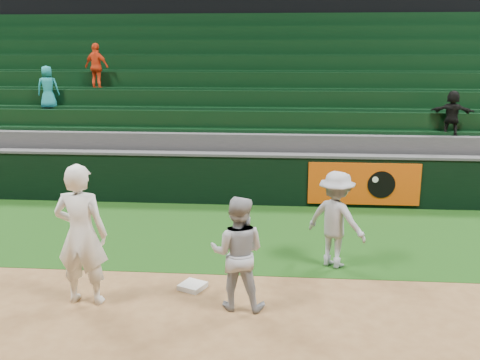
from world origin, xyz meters
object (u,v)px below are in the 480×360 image
at_px(first_base, 193,286).
at_px(first_baseman, 81,235).
at_px(base_coach, 336,220).
at_px(baserunner, 238,253).

height_order(first_base, first_baseman, first_baseman).
bearing_deg(first_base, first_baseman, -159.39).
xyz_separation_m(first_baseman, base_coach, (3.82, 1.67, -0.21)).
xyz_separation_m(first_baseman, baserunner, (2.28, 0.02, -0.22)).
bearing_deg(base_coach, first_baseman, 58.18).
distance_m(first_baseman, baserunner, 2.29).
bearing_deg(baserunner, first_baseman, 5.60).
height_order(first_base, baserunner, baserunner).
distance_m(first_base, base_coach, 2.68).
bearing_deg(baserunner, base_coach, -128.03).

